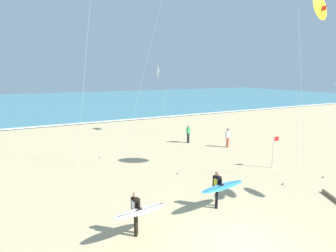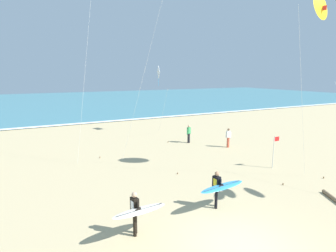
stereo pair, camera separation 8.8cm
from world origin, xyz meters
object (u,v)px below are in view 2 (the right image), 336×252
(bystander_white_top, at_px, (228,138))
(bystander_green_top, at_px, (189,134))
(kite_diamond_ivory_near, at_px, (159,74))
(lifeguard_flag, at_px, (274,149))
(driftwood_log, at_px, (332,197))
(kite_delta_golden_low, at_px, (322,6))
(surfer_trailing, at_px, (220,187))
(surfer_lead, at_px, (137,211))

(bystander_white_top, distance_m, bystander_green_top, 3.47)
(kite_diamond_ivory_near, distance_m, lifeguard_flag, 13.98)
(bystander_white_top, height_order, driftwood_log, bystander_white_top)
(bystander_white_top, bearing_deg, lifeguard_flag, -96.91)
(kite_diamond_ivory_near, relative_size, bystander_white_top, 4.27)
(bystander_green_top, xyz_separation_m, lifeguard_flag, (1.48, -8.02, 0.45))
(kite_delta_golden_low, height_order, driftwood_log, kite_delta_golden_low)
(driftwood_log, bearing_deg, bystander_white_top, 80.67)
(bystander_white_top, relative_size, lifeguard_flag, 0.76)
(surfer_trailing, relative_size, driftwood_log, 1.70)
(kite_diamond_ivory_near, relative_size, lifeguard_flag, 3.23)
(bystander_green_top, xyz_separation_m, driftwood_log, (0.52, -12.51, -0.72))
(surfer_lead, distance_m, kite_diamond_ivory_near, 18.85)
(bystander_white_top, bearing_deg, surfer_trailing, -131.34)
(lifeguard_flag, bearing_deg, kite_delta_golden_low, -73.78)
(kite_diamond_ivory_near, relative_size, kite_delta_golden_low, 0.66)
(bystander_white_top, bearing_deg, driftwood_log, -99.33)
(kite_diamond_ivory_near, bearing_deg, driftwood_log, -86.53)
(bystander_white_top, relative_size, bystander_green_top, 1.00)
(surfer_lead, distance_m, driftwood_log, 9.62)
(surfer_lead, xyz_separation_m, bystander_white_top, (11.08, 8.39, -0.23))
(kite_delta_golden_low, distance_m, lifeguard_flag, 8.42)
(kite_delta_golden_low, relative_size, lifeguard_flag, 4.87)
(lifeguard_flag, bearing_deg, kite_diamond_ivory_near, 98.85)
(kite_diamond_ivory_near, height_order, bystander_green_top, kite_diamond_ivory_near)
(surfer_lead, relative_size, bystander_green_top, 1.41)
(driftwood_log, bearing_deg, lifeguard_flag, 77.87)
(surfer_lead, relative_size, kite_delta_golden_low, 0.22)
(surfer_lead, xyz_separation_m, bystander_green_top, (8.96, 11.14, -0.23))
(bystander_white_top, xyz_separation_m, lifeguard_flag, (-0.64, -5.27, 0.45))
(surfer_lead, xyz_separation_m, surfer_trailing, (4.00, 0.34, 0.01))
(bystander_green_top, bearing_deg, surfer_lead, -128.82)
(surfer_lead, distance_m, bystander_green_top, 14.30)
(surfer_lead, distance_m, bystander_white_top, 13.90)
(kite_delta_golden_low, bearing_deg, driftwood_log, -120.00)
(kite_diamond_ivory_near, relative_size, driftwood_log, 4.61)
(kite_diamond_ivory_near, xyz_separation_m, bystander_green_top, (0.55, -5.00, -5.14))
(kite_diamond_ivory_near, bearing_deg, kite_delta_golden_low, -80.20)
(surfer_trailing, bearing_deg, surfer_lead, -175.16)
(surfer_trailing, xyz_separation_m, kite_delta_golden_low, (6.99, 0.91, 8.41))
(kite_diamond_ivory_near, bearing_deg, bystander_green_top, -83.77)
(surfer_lead, relative_size, surfer_trailing, 0.90)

